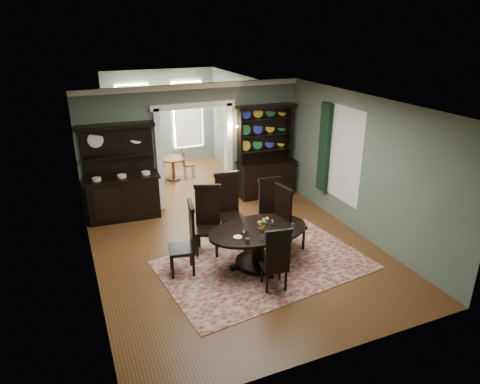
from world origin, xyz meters
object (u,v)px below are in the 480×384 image
object	(u,v)px
sideboard	(122,187)
parlor_table	(173,166)
dining_table	(258,240)
welsh_dresser	(265,164)

from	to	relation	value
sideboard	parlor_table	bearing A→B (deg)	53.95
sideboard	parlor_table	distance (m)	2.74
dining_table	parlor_table	bearing A→B (deg)	90.26
parlor_table	dining_table	bearing A→B (deg)	-87.11
dining_table	welsh_dresser	xyz separation A→B (m)	(1.70, 3.17, 0.34)
dining_table	parlor_table	size ratio (longest dim) A/B	2.77
sideboard	parlor_table	world-z (taller)	sideboard
dining_table	sideboard	distance (m)	3.76
welsh_dresser	parlor_table	bearing A→B (deg)	135.25
sideboard	parlor_table	xyz separation A→B (m)	(1.73, 2.10, -0.35)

